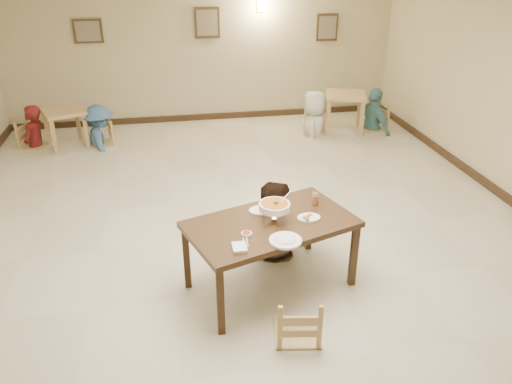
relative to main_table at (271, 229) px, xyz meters
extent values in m
plane|color=beige|center=(-0.15, 1.03, -0.72)|extent=(10.00, 10.00, 0.00)
plane|color=#C8BA93|center=(-0.15, 6.03, 0.78)|extent=(10.00, 0.00, 10.00)
cube|color=#322214|center=(-0.15, 6.00, -0.66)|extent=(8.00, 0.06, 0.12)
cube|color=#3D2E18|center=(-2.35, 5.99, 1.18)|extent=(0.55, 0.03, 0.45)
cube|color=gray|center=(-2.35, 5.97, 1.18)|extent=(0.45, 0.01, 0.37)
cube|color=#3D2E18|center=(-0.05, 5.99, 1.28)|extent=(0.50, 0.03, 0.60)
cube|color=gray|center=(-0.05, 5.97, 1.28)|extent=(0.41, 0.01, 0.49)
cube|color=#3D2E18|center=(2.45, 5.99, 1.13)|extent=(0.45, 0.03, 0.55)
cube|color=gray|center=(2.45, 5.97, 1.13)|extent=(0.37, 0.01, 0.45)
cube|color=#FFD88C|center=(1.05, 5.99, 1.58)|extent=(0.16, 0.05, 0.22)
cube|color=#3D2614|center=(0.00, 0.00, 0.05)|extent=(1.93, 1.46, 0.06)
cube|color=#3D2614|center=(-0.62, -0.65, -0.35)|extent=(0.07, 0.07, 0.74)
cube|color=#3D2614|center=(0.89, -0.14, -0.35)|extent=(0.07, 0.07, 0.74)
cube|color=#3D2614|center=(-0.89, 0.14, -0.35)|extent=(0.07, 0.07, 0.74)
cube|color=#3D2614|center=(0.62, 0.65, -0.35)|extent=(0.07, 0.07, 0.74)
cube|color=tan|center=(0.12, 0.78, -0.28)|extent=(0.45, 0.45, 0.05)
cube|color=tan|center=(0.10, -0.81, -0.29)|extent=(0.44, 0.44, 0.05)
imported|color=gray|center=(0.15, 0.71, 0.19)|extent=(0.96, 0.78, 1.81)
torus|color=silver|center=(0.04, 0.01, 0.22)|extent=(0.25, 0.25, 0.01)
cylinder|color=silver|center=(0.04, 0.01, 0.10)|extent=(0.07, 0.07, 0.04)
cone|color=#FFA526|center=(0.04, 0.01, 0.15)|extent=(0.04, 0.04, 0.06)
cylinder|color=white|center=(0.04, 0.01, 0.25)|extent=(0.32, 0.32, 0.07)
cylinder|color=#AF5113|center=(0.04, 0.01, 0.29)|extent=(0.28, 0.28, 0.02)
sphere|color=#2D7223|center=(0.05, 0.00, 0.30)|extent=(0.05, 0.05, 0.05)
cylinder|color=silver|center=(0.16, 0.08, 0.32)|extent=(0.15, 0.09, 0.10)
cylinder|color=silver|center=(0.14, 0.07, 0.15)|extent=(0.01, 0.01, 0.15)
cylinder|color=silver|center=(-0.06, 0.07, 0.15)|extent=(0.01, 0.01, 0.15)
cylinder|color=silver|center=(0.04, -0.10, 0.15)|extent=(0.01, 0.01, 0.15)
cylinder|color=white|center=(-0.05, 0.25, 0.09)|extent=(0.27, 0.27, 0.02)
ellipsoid|color=white|center=(-0.05, 0.25, 0.10)|extent=(0.18, 0.15, 0.06)
cylinder|color=white|center=(0.06, -0.40, 0.09)|extent=(0.32, 0.32, 0.02)
ellipsoid|color=white|center=(0.06, -0.40, 0.10)|extent=(0.21, 0.18, 0.07)
cylinder|color=white|center=(0.41, 0.00, 0.09)|extent=(0.25, 0.25, 0.02)
sphere|color=#2D7223|center=(0.37, -0.07, 0.11)|extent=(0.04, 0.04, 0.04)
cylinder|color=white|center=(-0.29, -0.20, 0.09)|extent=(0.11, 0.11, 0.02)
cylinder|color=#A01715|center=(-0.29, -0.20, 0.10)|extent=(0.09, 0.09, 0.01)
cube|color=white|center=(-0.40, -0.45, 0.10)|extent=(0.13, 0.18, 0.03)
cube|color=silver|center=(-0.34, -0.36, 0.09)|extent=(0.03, 0.19, 0.01)
cube|color=silver|center=(-0.31, -0.36, 0.09)|extent=(0.03, 0.19, 0.01)
cylinder|color=white|center=(0.56, 0.29, 0.15)|extent=(0.07, 0.07, 0.15)
cylinder|color=orange|center=(0.56, 0.29, 0.14)|extent=(0.06, 0.06, 0.11)
cube|color=tan|center=(-2.83, 4.89, -0.06)|extent=(0.90, 0.90, 0.06)
cube|color=tan|center=(-2.99, 4.51, -0.41)|extent=(0.07, 0.07, 0.63)
cube|color=tan|center=(-2.46, 4.73, -0.41)|extent=(0.07, 0.07, 0.63)
cube|color=tan|center=(-3.20, 5.04, -0.41)|extent=(0.07, 0.07, 0.63)
cube|color=tan|center=(-2.67, 5.26, -0.41)|extent=(0.07, 0.07, 0.63)
cube|color=tan|center=(2.51, 4.77, 0.02)|extent=(0.96, 0.96, 0.06)
cube|color=tan|center=(2.11, 4.56, -0.37)|extent=(0.07, 0.07, 0.71)
cube|color=tan|center=(2.72, 4.36, -0.37)|extent=(0.07, 0.07, 0.71)
cube|color=tan|center=(2.31, 5.17, -0.37)|extent=(0.07, 0.07, 0.71)
cube|color=tan|center=(2.92, 4.98, -0.37)|extent=(0.07, 0.07, 0.71)
cube|color=tan|center=(-3.43, 4.94, -0.27)|extent=(0.46, 0.46, 0.05)
cube|color=tan|center=(-2.23, 4.82, -0.30)|extent=(0.43, 0.43, 0.05)
cube|color=tan|center=(1.89, 4.73, -0.32)|extent=(0.41, 0.41, 0.04)
cube|color=tan|center=(3.14, 4.75, -0.28)|extent=(0.45, 0.45, 0.05)
imported|color=maroon|center=(-3.43, 4.94, 0.07)|extent=(0.53, 0.66, 1.58)
imported|color=teal|center=(-2.23, 4.82, 0.05)|extent=(0.86, 1.12, 1.54)
imported|color=silver|center=(1.89, 4.73, 0.14)|extent=(0.82, 0.98, 1.71)
imported|color=#57989D|center=(3.14, 4.75, 0.13)|extent=(0.69, 1.08, 1.70)
camera|label=1|loc=(-0.96, -4.39, 2.65)|focal=35.00mm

